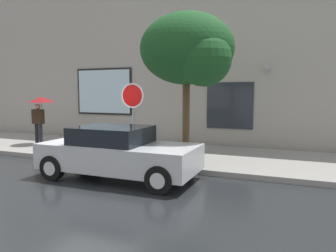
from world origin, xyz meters
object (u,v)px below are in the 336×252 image
at_px(street_tree, 190,51).
at_px(stop_sign, 133,106).
at_px(parked_car, 118,153).
at_px(fire_hydrant, 70,142).
at_px(pedestrian_with_umbrella, 40,106).

height_order(street_tree, stop_sign, street_tree).
relative_size(parked_car, stop_sign, 1.73).
distance_m(fire_hydrant, stop_sign, 2.85).
distance_m(fire_hydrant, street_tree, 5.18).
distance_m(parked_car, street_tree, 3.50).
xyz_separation_m(pedestrian_with_umbrella, street_tree, (6.60, -1.09, 1.70)).
bearing_deg(street_tree, stop_sign, -175.45).
bearing_deg(parked_car, stop_sign, 104.61).
xyz_separation_m(fire_hydrant, pedestrian_with_umbrella, (-2.28, 1.08, 1.17)).
bearing_deg(pedestrian_with_umbrella, stop_sign, -14.33).
distance_m(parked_car, fire_hydrant, 3.44).
relative_size(pedestrian_with_umbrella, street_tree, 0.44).
relative_size(parked_car, pedestrian_with_umbrella, 2.14).
bearing_deg(stop_sign, fire_hydrant, 176.59).
distance_m(parked_car, pedestrian_with_umbrella, 6.04).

